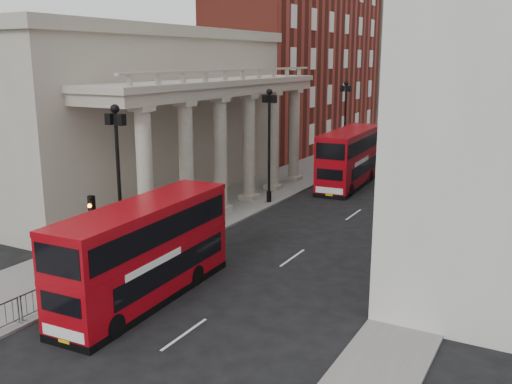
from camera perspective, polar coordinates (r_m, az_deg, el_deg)
name	(u,v)px	position (r m, az deg, el deg)	size (l,w,h in m)	color
ground	(73,303)	(26.86, -17.81, -10.57)	(260.00, 260.00, 0.00)	black
sidewalk_west	(296,176)	(52.32, 3.99, 1.63)	(6.00, 140.00, 0.12)	slate
sidewalk_east	(488,196)	(48.04, 22.17, -0.38)	(3.00, 140.00, 0.12)	slate
kerb	(326,179)	(51.19, 6.99, 1.31)	(0.20, 140.00, 0.14)	slate
portico_building	(144,119)	(45.25, -11.16, 7.21)	(9.00, 28.00, 12.00)	#9D9483
brick_building	(303,54)	(70.75, 4.73, 13.55)	(9.00, 32.00, 22.00)	maroon
west_building_far	(380,62)	(100.83, 12.31, 12.62)	(9.00, 30.00, 20.00)	#9D9483
monument_column	(497,26)	(109.46, 22.94, 15.07)	(8.00, 8.00, 54.20)	#60605E
lamp_post_south	(119,177)	(28.52, -13.57, 1.45)	(1.05, 0.44, 8.32)	black
lamp_post_mid	(269,138)	(41.59, 1.33, 5.43)	(1.05, 0.44, 8.32)	black
lamp_post_north	(345,118)	(56.20, 8.89, 7.31)	(1.05, 0.44, 8.32)	black
traffic_light	(93,223)	(27.46, -16.02, -3.03)	(0.28, 0.33, 4.30)	black
crowd_barriers	(102,272)	(28.28, -15.14, -7.70)	(0.50, 18.75, 1.10)	gray
bus_near	(145,250)	(25.73, -11.04, -5.71)	(2.91, 10.32, 4.41)	#98070F
bus_far	(350,157)	(48.76, 9.37, 3.51)	(3.28, 11.07, 4.72)	#9D0710
pedestrian_a	(206,206)	(38.47, -5.01, -1.37)	(0.56, 0.37, 1.54)	black
pedestrian_b	(184,201)	(39.87, -7.25, -0.86)	(0.78, 0.61, 1.60)	black
pedestrian_c	(210,197)	(40.55, -4.58, -0.49)	(0.83, 0.54, 1.69)	black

